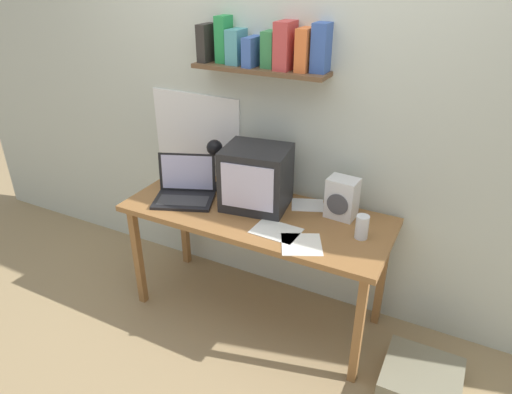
% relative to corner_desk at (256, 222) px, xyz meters
% --- Properties ---
extents(ground_plane, '(12.00, 12.00, 0.00)m').
position_rel_corner_desk_xyz_m(ground_plane, '(0.00, 0.00, -0.68)').
color(ground_plane, '#A1865D').
extents(back_wall, '(5.60, 0.24, 2.60)m').
position_rel_corner_desk_xyz_m(back_wall, '(-0.00, 0.37, 0.63)').
color(back_wall, silver).
rests_on(back_wall, ground_plane).
extents(corner_desk, '(1.58, 0.64, 0.75)m').
position_rel_corner_desk_xyz_m(corner_desk, '(0.00, 0.00, 0.00)').
color(corner_desk, '#966536').
rests_on(corner_desk, ground_plane).
extents(crt_monitor, '(0.42, 0.37, 0.37)m').
position_rel_corner_desk_xyz_m(crt_monitor, '(-0.04, 0.08, 0.25)').
color(crt_monitor, '#232326').
rests_on(crt_monitor, corner_desk).
extents(laptop, '(0.43, 0.38, 0.26)m').
position_rel_corner_desk_xyz_m(laptop, '(-0.48, -0.03, 0.14)').
color(laptop, black).
rests_on(laptop, corner_desk).
extents(desk_lamp, '(0.14, 0.18, 0.34)m').
position_rel_corner_desk_xyz_m(desk_lamp, '(-0.35, 0.15, 0.29)').
color(desk_lamp, black).
rests_on(desk_lamp, corner_desk).
extents(juice_glass, '(0.07, 0.07, 0.13)m').
position_rel_corner_desk_xyz_m(juice_glass, '(0.63, 0.01, 0.13)').
color(juice_glass, white).
rests_on(juice_glass, corner_desk).
extents(space_heater, '(0.18, 0.14, 0.24)m').
position_rel_corner_desk_xyz_m(space_heater, '(0.46, 0.18, 0.19)').
color(space_heater, white).
rests_on(space_heater, corner_desk).
extents(loose_paper_near_monitor, '(0.24, 0.22, 0.00)m').
position_rel_corner_desk_xyz_m(loose_paper_near_monitor, '(0.24, 0.22, 0.07)').
color(loose_paper_near_monitor, white).
rests_on(loose_paper_near_monitor, corner_desk).
extents(loose_paper_near_laptop, '(0.28, 0.28, 0.00)m').
position_rel_corner_desk_xyz_m(loose_paper_near_laptop, '(0.37, -0.20, 0.07)').
color(loose_paper_near_laptop, white).
rests_on(loose_paper_near_laptop, corner_desk).
extents(open_notebook, '(0.26, 0.20, 0.00)m').
position_rel_corner_desk_xyz_m(open_notebook, '(0.20, -0.14, 0.07)').
color(open_notebook, silver).
rests_on(open_notebook, corner_desk).
extents(floor_cushion, '(0.40, 0.40, 0.14)m').
position_rel_corner_desk_xyz_m(floor_cushion, '(1.07, -0.16, -0.61)').
color(floor_cushion, gray).
rests_on(floor_cushion, ground_plane).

